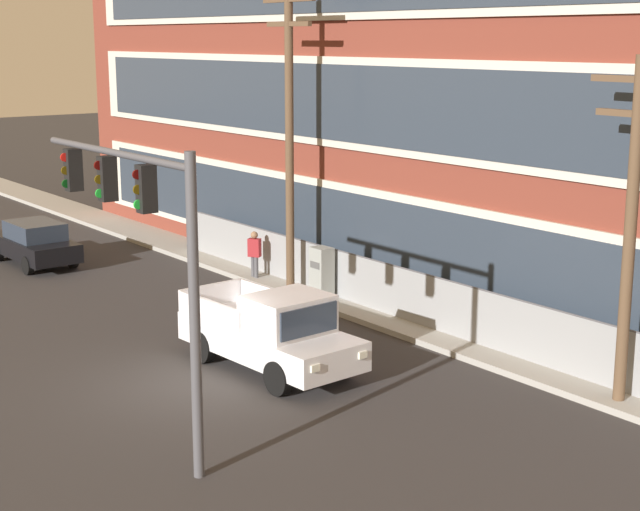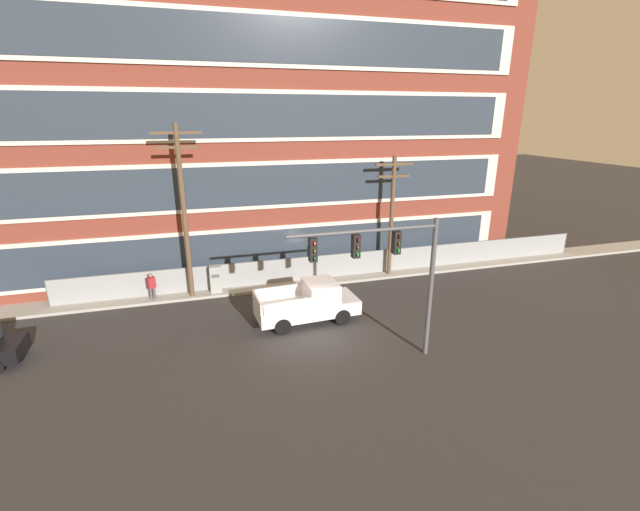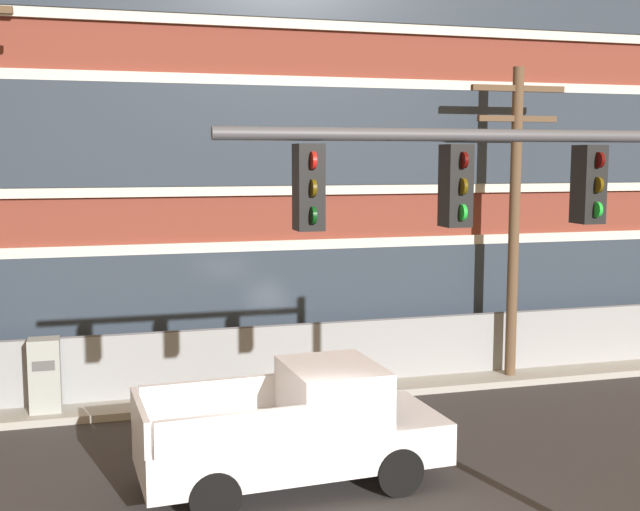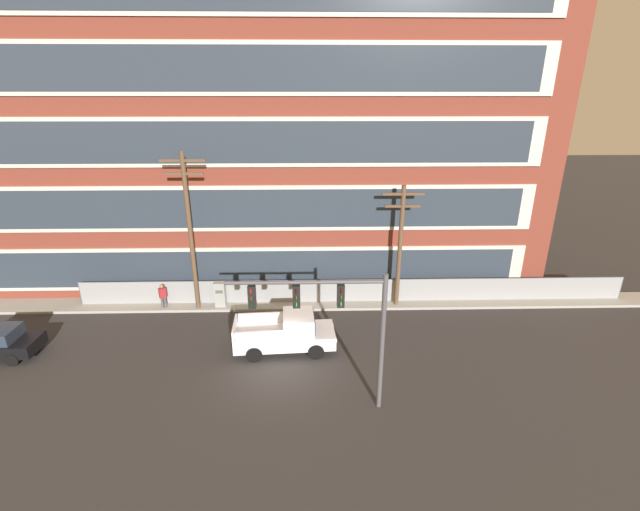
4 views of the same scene
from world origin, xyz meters
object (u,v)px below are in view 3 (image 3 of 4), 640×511
Objects in this scene: pickup_truck_white at (299,430)px; utility_pole_midblock at (515,210)px; traffic_signal_mast at (564,248)px; electrical_cabinet at (45,379)px.

utility_pole_midblock reaches higher than pickup_truck_white.
traffic_signal_mast is 0.81× the size of utility_pole_midblock.
pickup_truck_white is (-2.05, 4.40, -3.45)m from traffic_signal_mast.
utility_pole_midblock reaches higher than electrical_cabinet.
electrical_cabinet is at bearing 179.80° from utility_pole_midblock.
electrical_cabinet is at bearing 132.18° from pickup_truck_white.
pickup_truck_white is 0.69× the size of utility_pole_midblock.
pickup_truck_white is at bearing -47.82° from electrical_cabinet.
electrical_cabinet is (-6.34, 9.13, -3.55)m from traffic_signal_mast.
traffic_signal_mast is at bearing -64.98° from pickup_truck_white.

